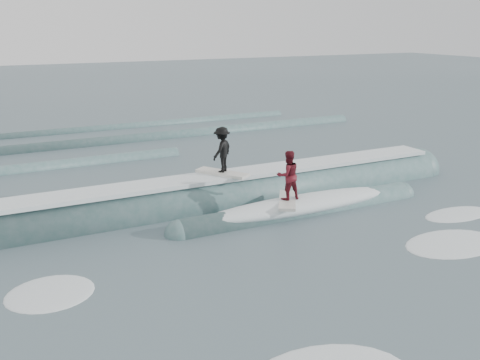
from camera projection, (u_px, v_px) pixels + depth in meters
name	position (u px, v px, depth m)	size (l,w,h in m)	color
ground	(326.00, 267.00, 14.37)	(160.00, 160.00, 0.00)	#3A4E55
breaking_wave	(239.00, 202.00, 19.43)	(20.41, 3.79, 2.02)	#3A6160
surfer_black	(222.00, 152.00, 18.99)	(1.53, 1.99, 1.73)	silver
surfer_red	(288.00, 178.00, 17.89)	(1.53, 1.99, 1.77)	silver
whitewater	(420.00, 284.00, 13.44)	(15.60, 8.30, 0.10)	white
far_swells	(106.00, 145.00, 28.72)	(35.30, 8.65, 0.80)	#3A6160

